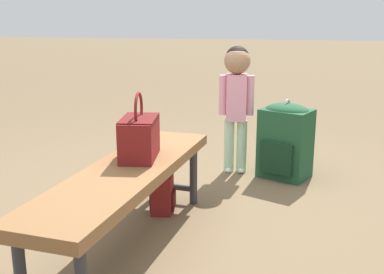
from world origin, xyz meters
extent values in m
plane|color=brown|center=(0.00, 0.00, 0.00)|extent=(40.00, 40.00, 0.00)
cube|color=brown|center=(-0.50, 0.14, 0.42)|extent=(1.64, 0.59, 0.06)
cylinder|color=#2D2D33|center=(0.22, 0.19, 0.20)|extent=(0.05, 0.05, 0.39)
cylinder|color=#2D2D33|center=(0.18, -0.09, 0.20)|extent=(0.05, 0.05, 0.39)
cylinder|color=#2D2D33|center=(0.20, 0.05, 0.10)|extent=(0.07, 0.28, 0.04)
cube|color=maroon|center=(-0.31, 0.12, 0.56)|extent=(0.34, 0.22, 0.22)
cube|color=#561313|center=(-0.31, 0.12, 0.67)|extent=(0.31, 0.22, 0.02)
torus|color=maroon|center=(-0.31, 0.12, 0.72)|extent=(0.20, 0.04, 0.20)
cylinder|color=#B2D8B2|center=(0.90, -0.34, 0.21)|extent=(0.08, 0.08, 0.42)
cylinder|color=#B2D8B2|center=(0.89, -0.24, 0.21)|extent=(0.08, 0.08, 0.42)
ellipsoid|color=white|center=(0.88, -0.34, 0.02)|extent=(0.09, 0.06, 0.04)
ellipsoid|color=white|center=(0.87, -0.24, 0.02)|extent=(0.09, 0.06, 0.04)
cube|color=pink|center=(0.89, -0.29, 0.60)|extent=(0.14, 0.16, 0.36)
cylinder|color=pink|center=(0.90, -0.39, 0.61)|extent=(0.06, 0.06, 0.30)
cylinder|color=pink|center=(0.88, -0.19, 0.61)|extent=(0.06, 0.06, 0.30)
sphere|color=#A57A5B|center=(0.89, -0.29, 0.87)|extent=(0.20, 0.20, 0.20)
sphere|color=black|center=(0.90, -0.29, 0.89)|extent=(0.18, 0.18, 0.18)
cube|color=#1E4C2D|center=(0.84, -0.67, 0.26)|extent=(0.39, 0.44, 0.53)
ellipsoid|color=#1E4C2D|center=(0.84, -0.67, 0.51)|extent=(0.37, 0.41, 0.12)
cube|color=#13311D|center=(0.71, -0.61, 0.18)|extent=(0.14, 0.24, 0.24)
cube|color=#13311D|center=(0.94, -0.81, 0.26)|extent=(0.05, 0.06, 0.45)
cube|color=#13311D|center=(1.01, -0.66, 0.26)|extent=(0.05, 0.06, 0.45)
torus|color=#B2B2B7|center=(0.84, -0.67, 0.56)|extent=(0.08, 0.05, 0.09)
cube|color=maroon|center=(0.01, 0.08, 0.12)|extent=(0.18, 0.14, 0.25)
ellipsoid|color=maroon|center=(0.01, 0.08, 0.24)|extent=(0.17, 0.13, 0.06)
cube|color=#4A1010|center=(0.01, 0.01, 0.09)|extent=(0.12, 0.03, 0.11)
cube|color=#4A1010|center=(0.04, 0.15, 0.12)|extent=(0.03, 0.01, 0.21)
cube|color=#4A1010|center=(-0.04, 0.14, 0.12)|extent=(0.03, 0.01, 0.21)
torus|color=#B2B2B7|center=(0.01, 0.08, 0.27)|extent=(0.01, 0.04, 0.04)
camera|label=1|loc=(-2.74, -0.64, 1.23)|focal=44.94mm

